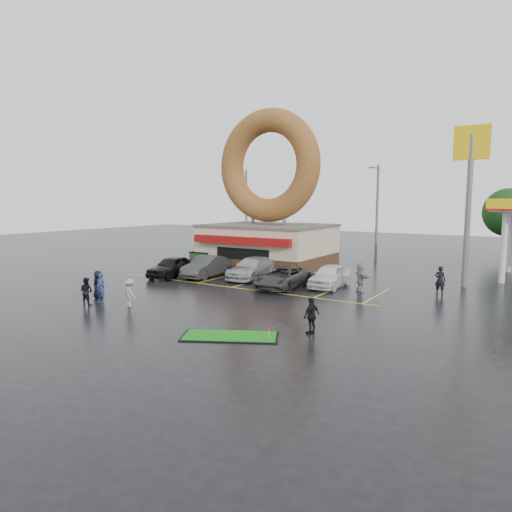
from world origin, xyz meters
The scene contains 20 objects.
ground centered at (0.00, 0.00, 0.00)m, with size 120.00×120.00×0.00m, color black.
donut_shop centered at (-3.00, 12.97, 4.46)m, with size 10.20×8.70×13.50m.
shell_sign centered at (13.00, 12.00, 7.38)m, with size 2.20×0.36×10.60m.
streetlight_left centered at (-10.00, 19.92, 4.78)m, with size 0.40×2.21×9.00m.
streetlight_mid centered at (4.00, 20.92, 4.78)m, with size 0.40×2.21×9.00m.
tree_far_d centered at (14.00, 32.00, 4.53)m, with size 4.90×4.90×7.00m.
car_black centered at (-6.27, 4.33, 0.78)m, with size 1.85×4.61×1.57m, color black.
car_dgrey centered at (-4.05, 5.71, 0.79)m, with size 1.67×4.79×1.58m, color #313134.
car_silver centered at (-0.82, 7.15, 0.77)m, with size 2.17×5.33×1.55m, color #A8A9AD.
car_grey centered at (2.88, 5.15, 0.70)m, with size 2.33×5.05×1.40m, color #323235.
car_white centered at (5.43, 7.02, 0.77)m, with size 1.81×4.50×1.53m, color white.
person_blue centered at (-3.69, -4.26, 0.85)m, with size 0.62×0.41×1.70m, color navy.
person_blackjkt centered at (-3.79, -5.15, 0.78)m, with size 0.75×0.59×1.55m, color black.
person_hoodie centered at (-1.38, -4.17, 0.78)m, with size 1.00×0.58×1.55m, color gray.
person_bystander centered at (-4.77, -3.58, 0.83)m, with size 0.81×0.53×1.65m, color black.
person_cameraman centered at (9.11, -3.34, 0.80)m, with size 0.94×0.39×1.61m, color black.
person_walker_near centered at (7.73, 6.62, 0.95)m, with size 1.76×0.56×1.90m, color gray.
person_walker_far centered at (12.12, 8.54, 0.88)m, with size 0.64×0.42×1.76m, color black.
dumpster centered at (-7.50, 9.40, 0.65)m, with size 1.80×1.20×1.30m, color #19431B.
putting_green centered at (6.40, -5.64, 0.03)m, with size 4.45×3.47×0.52m.
Camera 1 is at (17.53, -20.93, 5.80)m, focal length 32.00 mm.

